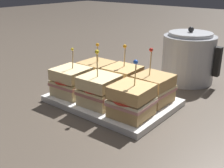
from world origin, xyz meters
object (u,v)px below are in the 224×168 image
(serving_platter, at_px, (112,100))
(sandwich_back_center, at_px, (123,80))
(sandwich_front_left, at_px, (71,82))
(sandwich_front_right, at_px, (131,101))
(kettle_steel, at_px, (188,58))
(sandwich_back_left, at_px, (97,73))
(sandwich_front_center, at_px, (100,90))
(sandwich_back_right, at_px, (153,88))

(serving_platter, bearing_deg, sandwich_back_center, 90.01)
(sandwich_front_left, xyz_separation_m, sandwich_front_right, (0.23, -0.00, 0.00))
(kettle_steel, bearing_deg, sandwich_back_left, -125.61)
(sandwich_front_right, relative_size, sandwich_back_center, 0.99)
(sandwich_back_left, relative_size, kettle_steel, 0.69)
(sandwich_front_center, distance_m, sandwich_front_right, 0.11)
(serving_platter, relative_size, sandwich_front_right, 2.37)
(sandwich_front_center, height_order, kettle_steel, kettle_steel)
(sandwich_front_center, bearing_deg, sandwich_back_left, 134.88)
(sandwich_front_center, relative_size, kettle_steel, 0.77)
(serving_platter, distance_m, kettle_steel, 0.35)
(sandwich_back_left, distance_m, sandwich_back_right, 0.22)
(sandwich_front_right, height_order, sandwich_back_right, sandwich_back_right)
(sandwich_front_right, xyz_separation_m, sandwich_back_left, (-0.22, 0.11, -0.00))
(sandwich_back_left, bearing_deg, sandwich_front_left, -92.35)
(sandwich_back_center, bearing_deg, sandwich_back_left, 178.88)
(sandwich_front_right, distance_m, sandwich_back_right, 0.11)
(sandwich_back_left, distance_m, kettle_steel, 0.34)
(sandwich_back_right, bearing_deg, sandwich_front_left, -152.93)
(sandwich_front_left, bearing_deg, sandwich_front_right, -0.27)
(sandwich_front_center, height_order, sandwich_back_left, sandwich_front_center)
(sandwich_back_center, bearing_deg, serving_platter, -89.99)
(serving_platter, distance_m, sandwich_back_right, 0.13)
(sandwich_front_left, distance_m, sandwich_front_center, 0.11)
(sandwich_back_left, height_order, kettle_steel, kettle_steel)
(sandwich_front_left, xyz_separation_m, sandwich_back_right, (0.22, 0.11, -0.00))
(serving_platter, distance_m, sandwich_front_right, 0.14)
(serving_platter, relative_size, sandwich_front_left, 2.45)
(sandwich_front_center, xyz_separation_m, kettle_steel, (0.09, 0.38, 0.03))
(sandwich_front_center, xyz_separation_m, sandwich_back_left, (-0.11, 0.11, -0.00))
(serving_platter, xyz_separation_m, sandwich_back_right, (0.11, 0.06, 0.05))
(sandwich_front_right, distance_m, kettle_steel, 0.39)
(sandwich_front_right, bearing_deg, sandwich_back_right, 92.30)
(sandwich_front_right, bearing_deg, serving_platter, 152.44)
(sandwich_front_left, xyz_separation_m, kettle_steel, (0.20, 0.39, 0.03))
(serving_platter, distance_m, sandwich_back_center, 0.07)
(serving_platter, bearing_deg, sandwich_front_center, -89.42)
(sandwich_front_center, distance_m, sandwich_back_left, 0.16)
(serving_platter, relative_size, kettle_steel, 1.73)
(serving_platter, relative_size, sandwich_back_left, 2.52)
(sandwich_back_center, xyz_separation_m, kettle_steel, (0.09, 0.28, 0.03))
(sandwich_back_center, relative_size, sandwich_back_right, 0.96)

